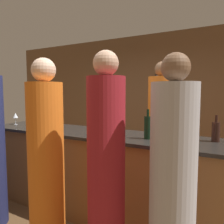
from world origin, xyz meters
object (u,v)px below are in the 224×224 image
at_px(bartender, 161,134).
at_px(guest_4, 106,176).
at_px(wine_bottle_0, 148,127).
at_px(guest_0, 46,166).
at_px(guest_2, 172,192).
at_px(wine_bottle_1, 216,131).

height_order(bartender, guest_4, bartender).
xyz_separation_m(guest_4, wine_bottle_0, (0.08, 0.73, 0.30)).
bearing_deg(wine_bottle_0, bartender, 97.70).
xyz_separation_m(guest_0, wine_bottle_0, (0.71, 0.75, 0.31)).
height_order(guest_4, wine_bottle_0, guest_4).
distance_m(bartender, guest_2, 1.73).
xyz_separation_m(wine_bottle_0, wine_bottle_1, (0.64, 0.20, -0.02)).
height_order(bartender, wine_bottle_0, bartender).
bearing_deg(wine_bottle_0, guest_2, -57.93).
xyz_separation_m(bartender, guest_0, (-0.58, -1.71, -0.05)).
bearing_deg(wine_bottle_1, bartender, 135.39).
bearing_deg(guest_0, wine_bottle_1, 35.40).
height_order(bartender, guest_0, bartender).
distance_m(guest_4, wine_bottle_0, 0.79).
distance_m(guest_0, wine_bottle_1, 1.67).
bearing_deg(bartender, guest_4, 91.58).
xyz_separation_m(bartender, wine_bottle_0, (0.13, -0.96, 0.25)).
relative_size(guest_0, guest_4, 0.99).
relative_size(guest_0, wine_bottle_1, 6.87).
bearing_deg(guest_2, bartender, 108.72).
bearing_deg(guest_0, bartender, 71.40).
distance_m(bartender, guest_0, 1.81).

